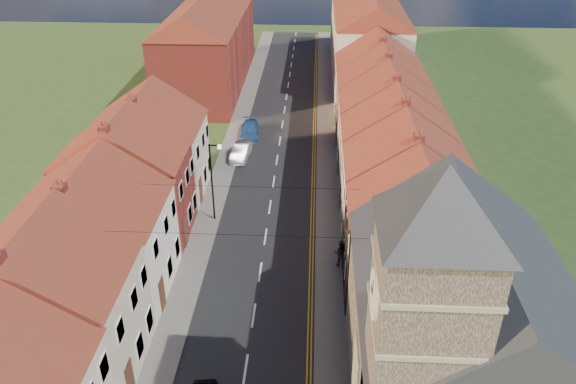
% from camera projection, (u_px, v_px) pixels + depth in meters
% --- Properties ---
extents(road, '(7.00, 90.00, 0.02)m').
position_uv_depth(road, '(277.00, 160.00, 49.58)').
color(road, black).
rests_on(road, ground).
extents(pavement_left, '(1.80, 90.00, 0.12)m').
position_uv_depth(pavement_left, '(228.00, 158.00, 49.75)').
color(pavement_left, slate).
rests_on(pavement_left, ground).
extents(pavement_right, '(1.80, 90.00, 0.12)m').
position_uv_depth(pavement_right, '(327.00, 161.00, 49.36)').
color(pavement_right, slate).
rests_on(pavement_right, ground).
extents(church, '(11.25, 14.25, 15.20)m').
position_uv_depth(church, '(458.00, 327.00, 23.14)').
color(church, '#2F2621').
rests_on(church, ground).
extents(cottage_r_tudor, '(8.30, 5.20, 9.00)m').
position_uv_depth(cottage_r_tudor, '(418.00, 229.00, 31.97)').
color(cottage_r_tudor, beige).
rests_on(cottage_r_tudor, ground).
extents(cottage_r_white_near, '(8.30, 6.00, 9.00)m').
position_uv_depth(cottage_r_white_near, '(406.00, 183.00, 36.64)').
color(cottage_r_white_near, beige).
rests_on(cottage_r_white_near, ground).
extents(cottage_r_cream_mid, '(8.30, 5.20, 9.00)m').
position_uv_depth(cottage_r_cream_mid, '(396.00, 148.00, 41.32)').
color(cottage_r_cream_mid, beige).
rests_on(cottage_r_cream_mid, ground).
extents(cottage_r_pink, '(8.30, 6.00, 9.00)m').
position_uv_depth(cottage_r_pink, '(389.00, 120.00, 46.00)').
color(cottage_r_pink, '#F7DFC3').
rests_on(cottage_r_pink, ground).
extents(cottage_r_white_far, '(8.30, 5.20, 9.00)m').
position_uv_depth(cottage_r_white_far, '(382.00, 97.00, 50.67)').
color(cottage_r_white_far, maroon).
rests_on(cottage_r_white_far, ground).
extents(cottage_r_cream_far, '(8.30, 6.00, 9.00)m').
position_uv_depth(cottage_r_cream_far, '(377.00, 78.00, 55.35)').
color(cottage_r_cream_far, beige).
rests_on(cottage_r_cream_far, ground).
extents(cottage_l_cream, '(8.30, 6.30, 9.10)m').
position_uv_depth(cottage_l_cream, '(46.00, 301.00, 26.56)').
color(cottage_l_cream, beige).
rests_on(cottage_l_cream, ground).
extents(cottage_l_white, '(8.30, 6.90, 8.80)m').
position_uv_depth(cottage_l_white, '(94.00, 229.00, 32.18)').
color(cottage_l_white, beige).
rests_on(cottage_l_white, ground).
extents(cottage_l_brick_mid, '(8.30, 5.70, 9.10)m').
position_uv_depth(cottage_l_brick_mid, '(125.00, 176.00, 37.38)').
color(cottage_l_brick_mid, maroon).
rests_on(cottage_l_brick_mid, ground).
extents(cottage_l_pink, '(8.30, 6.30, 8.80)m').
position_uv_depth(cottage_l_pink, '(149.00, 142.00, 42.48)').
color(cottage_l_pink, beige).
rests_on(cottage_l_pink, ground).
extents(block_right_far, '(8.30, 24.20, 10.50)m').
position_uv_depth(block_right_far, '(367.00, 31.00, 68.20)').
color(block_right_far, beige).
rests_on(block_right_far, ground).
extents(block_left_far, '(8.30, 24.20, 10.50)m').
position_uv_depth(block_left_far, '(208.00, 40.00, 64.68)').
color(block_left_far, maroon).
rests_on(block_left_far, ground).
extents(lamppost, '(0.88, 0.15, 6.00)m').
position_uv_depth(lamppost, '(213.00, 177.00, 39.33)').
color(lamppost, black).
rests_on(lamppost, pavement_left).
extents(car_mid, '(1.67, 3.93, 1.26)m').
position_uv_depth(car_mid, '(241.00, 151.00, 49.64)').
color(car_mid, '#A7AAAE').
rests_on(car_mid, ground).
extents(car_far, '(1.93, 4.28, 1.22)m').
position_uv_depth(car_far, '(250.00, 130.00, 53.77)').
color(car_far, navy).
rests_on(car_far, ground).
extents(pedestrian_right, '(1.02, 0.85, 1.91)m').
position_uv_depth(pedestrian_right, '(341.00, 253.00, 35.71)').
color(pedestrian_right, black).
rests_on(pedestrian_right, pavement_right).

